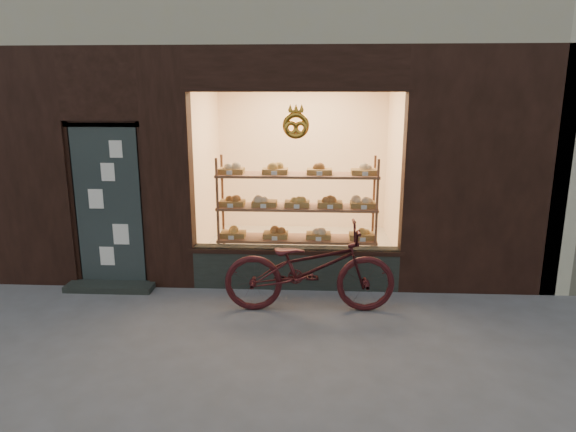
{
  "coord_description": "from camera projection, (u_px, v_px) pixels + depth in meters",
  "views": [
    {
      "loc": [
        0.69,
        -4.35,
        2.56
      ],
      "look_at": [
        0.35,
        2.0,
        1.01
      ],
      "focal_mm": 32.0,
      "sensor_mm": 36.0,
      "label": 1
    }
  ],
  "objects": [
    {
      "name": "bicycle",
      "position": [
        309.0,
        268.0,
        6.05
      ],
      "size": [
        2.04,
        0.78,
        1.06
      ],
      "primitive_type": "imported",
      "rotation": [
        0.0,
        0.0,
        1.61
      ],
      "color": "#330E11",
      "rests_on": "ground"
    },
    {
      "name": "display_shelf",
      "position": [
        297.0,
        217.0,
        7.11
      ],
      "size": [
        2.2,
        0.45,
        1.7
      ],
      "color": "#90553E",
      "rests_on": "ground"
    },
    {
      "name": "ground",
      "position": [
        239.0,
        369.0,
        4.86
      ],
      "size": [
        90.0,
        90.0,
        0.0
      ],
      "primitive_type": "plane",
      "color": "#505050"
    }
  ]
}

